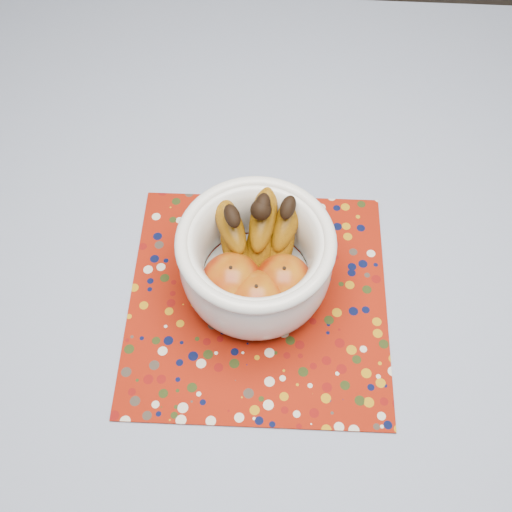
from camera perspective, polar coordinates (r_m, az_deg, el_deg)
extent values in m
plane|color=#2D2826|center=(1.66, 2.13, -13.63)|extent=(4.00, 4.00, 0.00)
cube|color=brown|center=(0.99, 3.47, -0.70)|extent=(1.20, 1.20, 0.04)
cylinder|color=brown|center=(1.68, -15.25, 9.27)|extent=(0.06, 0.06, 0.71)
cylinder|color=brown|center=(1.70, 21.56, 7.34)|extent=(0.06, 0.06, 0.71)
cube|color=slate|center=(0.97, 3.54, 0.05)|extent=(1.32, 1.32, 0.01)
cube|color=maroon|center=(0.92, 0.19, -4.14)|extent=(0.40, 0.40, 0.00)
cylinder|color=white|center=(0.93, -0.02, -2.62)|extent=(0.11, 0.11, 0.01)
cylinder|color=white|center=(0.92, -0.02, -2.28)|extent=(0.16, 0.16, 0.01)
torus|color=white|center=(0.82, -0.02, 1.42)|extent=(0.22, 0.22, 0.02)
ellipsoid|color=maroon|center=(0.86, -2.33, -2.46)|extent=(0.09, 0.09, 0.08)
ellipsoid|color=maroon|center=(0.87, 2.61, -2.44)|extent=(0.08, 0.08, 0.08)
ellipsoid|color=maroon|center=(0.85, 0.03, -4.15)|extent=(0.09, 0.09, 0.08)
sphere|color=black|center=(0.84, 0.48, 4.43)|extent=(0.03, 0.03, 0.03)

